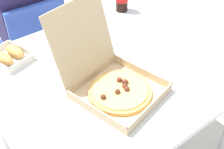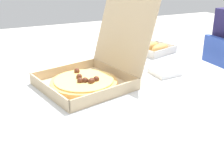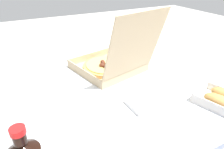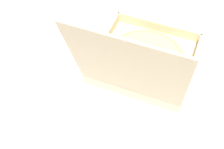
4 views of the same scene
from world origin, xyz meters
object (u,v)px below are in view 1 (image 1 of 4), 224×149
object	(u,v)px
chair	(36,46)
bread_side_box	(9,56)
paper_menu	(194,54)
napkin_pile	(77,50)
pizza_box_open	(113,82)
diner_person	(26,15)

from	to	relation	value
chair	bread_side_box	bearing A→B (deg)	-125.83
paper_menu	napkin_pile	bearing A→B (deg)	127.33
chair	napkin_pile	distance (m)	0.59
pizza_box_open	napkin_pile	distance (m)	0.34
bread_side_box	napkin_pile	size ratio (longest dim) A/B	2.04
bread_side_box	paper_menu	distance (m)	0.90
chair	bread_side_box	distance (m)	0.55
pizza_box_open	bread_side_box	size ratio (longest dim) A/B	2.10
napkin_pile	paper_menu	bearing A→B (deg)	-40.10
diner_person	bread_side_box	xyz separation A→B (m)	(-0.28, -0.44, 0.07)
paper_menu	napkin_pile	world-z (taller)	napkin_pile
chair	paper_menu	world-z (taller)	chair
bread_side_box	diner_person	bearing A→B (deg)	57.74
chair	diner_person	distance (m)	0.21
paper_menu	pizza_box_open	bearing A→B (deg)	162.13
chair	pizza_box_open	bearing A→B (deg)	-90.98
diner_person	napkin_pile	size ratio (longest dim) A/B	10.46
chair	diner_person	bearing A→B (deg)	88.36
pizza_box_open	diner_person	bearing A→B (deg)	88.98
diner_person	pizza_box_open	distance (m)	0.92
diner_person	napkin_pile	xyz separation A→B (m)	(0.01, -0.58, 0.06)
diner_person	napkin_pile	bearing A→B (deg)	-88.67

